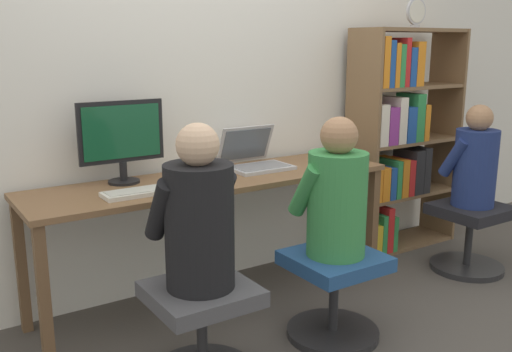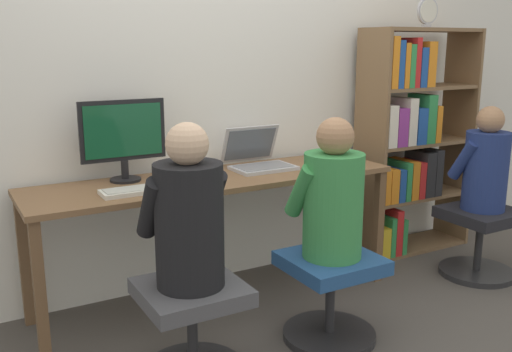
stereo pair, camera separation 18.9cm
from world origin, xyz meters
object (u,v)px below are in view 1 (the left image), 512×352
Objects in this scene: laptop at (255,160)px; person_at_monitor at (199,217)px; bookshelf at (397,141)px; person_near_shelf at (475,162)px; desktop_monitor at (122,138)px; office_chair_right at (334,289)px; office_chair_side at (469,232)px; desk_clock at (416,12)px; office_chair_left at (202,326)px; keyboard at (144,191)px; person_at_laptop at (336,196)px.

person_at_monitor is at bearing -136.24° from laptop.
bookshelf is 0.58m from person_near_shelf.
bookshelf reaches higher than desktop_monitor.
laptop is 0.23× the size of bookshelf.
person_near_shelf is (1.32, 0.19, 0.47)m from office_chair_right.
person_at_monitor reaches higher than office_chair_side.
desktop_monitor reaches higher than person_near_shelf.
desk_clock is 0.40× the size of office_chair_side.
office_chair_left is at bearing -159.50° from bookshelf.
bookshelf is (1.97, 0.19, 0.04)m from keyboard.
person_at_laptop reaches higher than person_near_shelf.
desk_clock is (1.24, 0.67, 0.92)m from person_at_laptop.
office_chair_right is at bearing -47.47° from desktop_monitor.
desk_clock reaches higher than keyboard.
person_near_shelf is (0.08, -0.49, -0.94)m from desk_clock.
bookshelf is at bearing -0.47° from laptop.
office_chair_side is (2.06, 0.15, -0.50)m from person_at_monitor.
person_at_laptop is (-0.03, -0.76, -0.05)m from laptop.
desk_clock is at bearing 99.58° from person_near_shelf.
person_at_laptop is (0.74, -0.03, -0.01)m from person_at_monitor.
laptop is at bearing 179.53° from bookshelf.
laptop is 1.50m from desk_clock.
office_chair_right is (0.76, -0.56, -0.49)m from keyboard.
desk_clock reaches higher than person_at_monitor.
laptop is at bearing 175.95° from desk_clock.
person_at_monitor is at bearing -175.73° from office_chair_side.
bookshelf is 2.40× the size of person_near_shelf.
office_chair_right is 0.69× the size of person_at_laptop.
person_near_shelf is at bearing 4.41° from person_at_monitor.
bookshelf is (1.18, -0.01, 0.00)m from laptop.
desktop_monitor is at bearing 132.53° from office_chair_right.
office_chair_right is at bearing -90.00° from person_at_laptop.
laptop is 0.76× the size of office_chair_right.
person_at_laptop is at bearing -148.23° from bookshelf.
office_chair_right is 0.30× the size of bookshelf.
person_at_monitor is at bearing -87.46° from keyboard.
keyboard is 0.63× the size of person_near_shelf.
desktop_monitor is at bearing 162.91° from person_near_shelf.
person_at_monitor is 1.09× the size of person_near_shelf.
laptop is 0.81m from keyboard.
keyboard reaches higher than office_chair_right.
person_at_monitor is at bearing -175.59° from person_near_shelf.
laptop is at bearing 43.97° from office_chair_left.
office_chair_side is 0.47m from person_near_shelf.
desk_clock is at bearing 18.08° from person_at_monitor.
desktop_monitor is 0.35m from keyboard.
office_chair_side is at bearing -17.22° from desktop_monitor.
person_near_shelf reaches higher than office_chair_right.
person_at_laptop is (0.76, -0.56, -0.01)m from keyboard.
office_chair_left is at bearing -175.44° from person_near_shelf.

